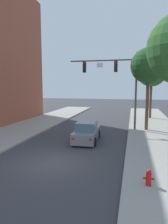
{
  "coord_description": "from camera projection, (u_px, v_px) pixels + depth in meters",
  "views": [
    {
      "loc": [
        4.37,
        -10.6,
        4.41
      ],
      "look_at": [
        -0.11,
        7.84,
        2.0
      ],
      "focal_mm": 32.56,
      "sensor_mm": 36.0,
      "label": 1
    }
  ],
  "objects": [
    {
      "name": "ground_plane",
      "position": [
        54.0,
        163.0,
        11.8
      ],
      "size": [
        120.0,
        120.0,
        0.0
      ],
      "primitive_type": "plane",
      "color": "#38383D"
    },
    {
      "name": "traffic_signal_mast",
      "position": [
        117.0,
        77.0,
        19.97
      ],
      "size": [
        6.7,
        0.38,
        7.5
      ],
      "color": "#514C47",
      "rests_on": "sidewalk_right"
    },
    {
      "name": "car_lead_grey",
      "position": [
        87.0,
        132.0,
        16.4
      ],
      "size": [
        1.98,
        4.31,
        1.6
      ],
      "color": "slate",
      "rests_on": "ground"
    },
    {
      "name": "fire_hydrant",
      "position": [
        149.0,
        177.0,
        8.75
      ],
      "size": [
        0.48,
        0.24,
        0.72
      ],
      "color": "red",
      "rests_on": "sidewalk_right"
    },
    {
      "name": "street_tree_second",
      "position": [
        149.0,
        66.0,
        19.33
      ],
      "size": [
        3.41,
        3.41,
        7.93
      ],
      "color": "brown",
      "rests_on": "sidewalk_right"
    },
    {
      "name": "street_tree_third",
      "position": [
        152.0,
        72.0,
        26.77
      ],
      "size": [
        3.83,
        3.83,
        8.05
      ],
      "color": "brown",
      "rests_on": "sidewalk_right"
    }
  ]
}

